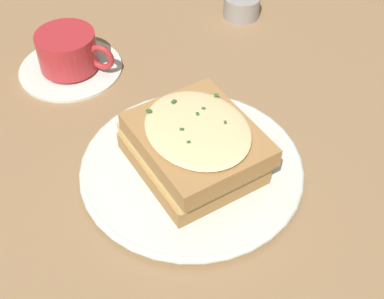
{
  "coord_description": "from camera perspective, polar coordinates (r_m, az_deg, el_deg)",
  "views": [
    {
      "loc": [
        0.4,
        0.04,
        0.46
      ],
      "look_at": [
        0.0,
        0.0,
        0.04
      ],
      "focal_mm": 50.0,
      "sensor_mm": 36.0,
      "label": 1
    }
  ],
  "objects": [
    {
      "name": "sandwich",
      "position": [
        0.57,
        0.25,
        0.19
      ],
      "size": [
        0.18,
        0.18,
        0.07
      ],
      "rotation": [
        0.0,
        0.0,
        3.79
      ],
      "color": "#A37542",
      "rests_on": "dinner_plate"
    },
    {
      "name": "condiment_pot",
      "position": [
        0.86,
        5.32,
        14.98
      ],
      "size": [
        0.06,
        0.06,
        0.03
      ],
      "primitive_type": "cylinder",
      "color": "gray",
      "rests_on": "ground_plane"
    },
    {
      "name": "teacup_with_saucer",
      "position": [
        0.76,
        -12.99,
        9.75
      ],
      "size": [
        0.14,
        0.14,
        0.06
      ],
      "rotation": [
        0.0,
        0.0,
        1.35
      ],
      "color": "silver",
      "rests_on": "ground_plane"
    },
    {
      "name": "dinner_plate",
      "position": [
        0.6,
        0.0,
        -2.34
      ],
      "size": [
        0.25,
        0.25,
        0.02
      ],
      "color": "silver",
      "rests_on": "ground_plane"
    },
    {
      "name": "ground_plane",
      "position": [
        0.61,
        -0.03,
        -2.57
      ],
      "size": [
        2.4,
        2.4,
        0.0
      ],
      "primitive_type": "plane",
      "color": "olive"
    }
  ]
}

